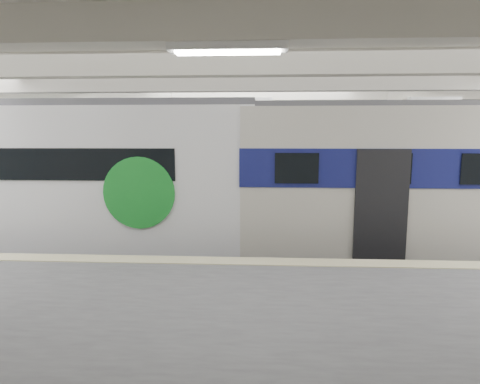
{
  "coord_description": "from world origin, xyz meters",
  "views": [
    {
      "loc": [
        0.47,
        -11.54,
        3.8
      ],
      "look_at": [
        -0.23,
        1.0,
        2.0
      ],
      "focal_mm": 30.0,
      "sensor_mm": 36.0,
      "label": 1
    }
  ],
  "objects": [
    {
      "name": "station_hall",
      "position": [
        0.0,
        -1.74,
        3.24
      ],
      "size": [
        36.0,
        24.0,
        5.75
      ],
      "color": "black",
      "rests_on": "ground"
    },
    {
      "name": "far_train",
      "position": [
        -8.0,
        5.5,
        2.41
      ],
      "size": [
        14.82,
        3.57,
        4.67
      ],
      "rotation": [
        0.0,
        0.0,
        -0.04
      ],
      "color": "white",
      "rests_on": "ground"
    },
    {
      "name": "modern_emu",
      "position": [
        -5.13,
        -0.0,
        2.33
      ],
      "size": [
        14.84,
        3.06,
        4.74
      ],
      "color": "white",
      "rests_on": "ground"
    }
  ]
}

